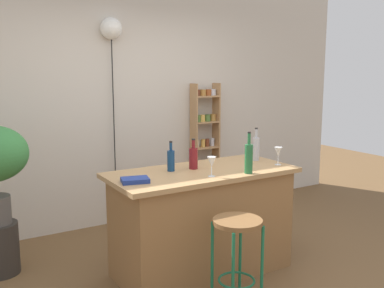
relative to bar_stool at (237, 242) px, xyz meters
The scene contains 13 objects.
ground 0.66m from the bar_stool, 72.64° to the left, with size 12.00×12.00×0.00m, color brown.
back_wall 2.48m from the bar_stool, 87.15° to the left, with size 6.40×0.10×2.80m, color beige.
kitchen_counter 0.68m from the bar_stool, 80.22° to the left, with size 1.63×0.75×0.93m.
bar_stool is the anchor object (origin of this frame).
spice_shelf 2.46m from the bar_stool, 62.76° to the left, with size 0.35×0.17×1.61m.
bottle_vinegar 0.94m from the bar_stool, 99.21° to the left, with size 0.06×0.06×0.26m.
bottle_olive_oil 1.20m from the bar_stool, 44.11° to the left, with size 0.07×0.07×0.32m.
bottle_sauce_amber 0.91m from the bar_stool, 83.80° to the left, with size 0.08×0.08×0.27m.
bottle_spirits_clear 0.76m from the bar_stool, 43.86° to the left, with size 0.07×0.07×0.35m.
wine_glass_left 0.68m from the bar_stool, 81.87° to the left, with size 0.07×0.07×0.16m.
wine_glass_center 1.09m from the bar_stool, 30.91° to the left, with size 0.07×0.07×0.16m.
cookbook 0.91m from the bar_stool, 132.75° to the left, with size 0.21×0.15×0.04m, color navy.
pendant_globe_light 2.77m from the bar_stool, 92.08° to the left, with size 0.24×0.24×2.34m.
Camera 1 is at (-2.02, -2.87, 1.80)m, focal length 41.70 mm.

